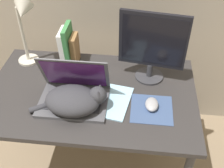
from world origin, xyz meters
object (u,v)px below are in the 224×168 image
laptop (74,93)px  book_row (69,47)px  computer_mouse (152,104)px  cat (75,100)px  desk_lamp (24,22)px  notepad (112,101)px  external_monitor (152,45)px

laptop → book_row: laptop is taller
laptop → computer_mouse: bearing=-1.4°
cat → computer_mouse: cat is taller
cat → computer_mouse: size_ratio=3.92×
desk_lamp → computer_mouse: bearing=-22.3°
book_row → notepad: 0.48m
book_row → notepad: size_ratio=0.87×
book_row → desk_lamp: (-0.24, -0.05, 0.18)m
desk_lamp → external_monitor: bearing=-4.0°
computer_mouse → notepad: (-0.22, 0.02, -0.02)m
book_row → desk_lamp: bearing=-167.8°
external_monitor → cat: bearing=-140.3°
cat → book_row: size_ratio=1.58×
laptop → external_monitor: size_ratio=0.88×
book_row → external_monitor: bearing=-11.5°
cat → desk_lamp: (-0.36, 0.37, 0.23)m
computer_mouse → book_row: bearing=145.3°
desk_lamp → notepad: desk_lamp is taller
computer_mouse → desk_lamp: bearing=157.7°
computer_mouse → notepad: size_ratio=0.35×
cat → notepad: cat is taller
cat → laptop: bearing=106.4°
laptop → book_row: size_ratio=1.44×
laptop → book_row: (-0.10, 0.35, 0.06)m
cat → notepad: 0.21m
computer_mouse → desk_lamp: (-0.76, 0.31, 0.28)m
cat → book_row: 0.45m
external_monitor → computer_mouse: external_monitor is taller
computer_mouse → book_row: size_ratio=0.40×
laptop → cat: (0.02, -0.07, 0.02)m
computer_mouse → notepad: 0.22m
computer_mouse → book_row: (-0.53, 0.37, 0.09)m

